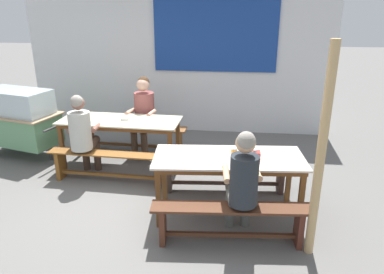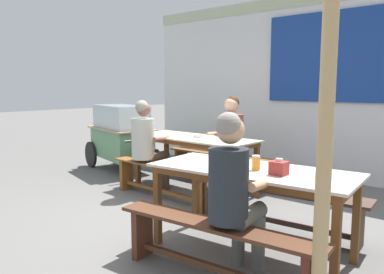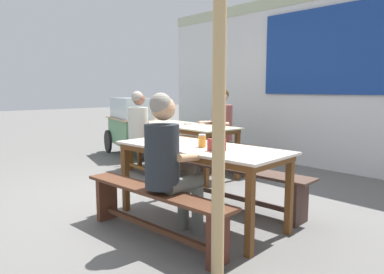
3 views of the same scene
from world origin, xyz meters
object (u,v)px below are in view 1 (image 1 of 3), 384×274
object	(u,v)px
dining_table_near	(229,162)
wooden_support_post	(321,156)
person_center_facing	(143,111)
soup_bowl	(125,119)
condiment_jar	(234,153)
bench_far_back	(133,134)
person_near_front	(243,180)
bench_near_front	(231,218)
food_cart	(18,119)
bench_far_front	(108,163)
bench_near_back	(225,169)
tissue_box	(255,156)
person_left_back_turned	(82,132)
dining_table_far	(120,124)

from	to	relation	value
dining_table_near	wooden_support_post	size ratio (longest dim) A/B	0.84
person_center_facing	soup_bowl	size ratio (longest dim) A/B	10.21
dining_table_near	condiment_jar	world-z (taller)	condiment_jar
bench_far_back	soup_bowl	xyz separation A→B (m)	(0.06, -0.61, 0.48)
dining_table_near	person_near_front	world-z (taller)	person_near_front
bench_near_front	condiment_jar	size ratio (longest dim) A/B	13.56
bench_far_back	food_cart	distance (m)	1.94
bench_far_front	bench_near_back	bearing A→B (deg)	-2.05
bench_far_front	tissue_box	xyz separation A→B (m)	(2.06, -0.75, 0.54)
person_center_facing	wooden_support_post	world-z (taller)	wooden_support_post
bench_near_back	person_center_facing	size ratio (longest dim) A/B	1.34
person_left_back_turned	soup_bowl	xyz separation A→B (m)	(0.48, 0.53, 0.07)
tissue_box	soup_bowl	xyz separation A→B (m)	(-1.96, 1.37, -0.04)
bench_far_front	bench_near_back	world-z (taller)	same
condiment_jar	soup_bowl	distance (m)	2.17
bench_far_back	person_near_front	xyz separation A→B (m)	(1.88, -2.43, 0.42)
bench_far_back	person_left_back_turned	bearing A→B (deg)	-110.53
bench_near_back	food_cart	xyz separation A→B (m)	(-3.53, 0.88, 0.34)
bench_far_back	person_near_front	bearing A→B (deg)	-52.28
tissue_box	bench_far_back	bearing A→B (deg)	135.57
person_near_front	wooden_support_post	size ratio (longest dim) A/B	0.59
condiment_jar	tissue_box	bearing A→B (deg)	-9.54
person_left_back_turned	wooden_support_post	size ratio (longest dim) A/B	0.59
bench_far_front	condiment_jar	xyz separation A→B (m)	(1.83, -0.71, 0.54)
bench_far_front	person_left_back_turned	xyz separation A→B (m)	(-0.38, 0.09, 0.44)
tissue_box	person_near_front	bearing A→B (deg)	-106.69
bench_near_back	dining_table_far	bearing A→B (deg)	158.20
bench_near_front	person_center_facing	bearing A→B (deg)	122.27
bench_near_front	food_cart	bearing A→B (deg)	149.92
person_left_back_turned	dining_table_far	bearing A→B (deg)	52.40
dining_table_far	bench_far_front	world-z (taller)	dining_table_far
tissue_box	person_left_back_turned	bearing A→B (deg)	161.08
dining_table_far	bench_far_front	bearing A→B (deg)	-92.13
bench_far_back	person_left_back_turned	size ratio (longest dim) A/B	1.46
food_cart	wooden_support_post	world-z (taller)	wooden_support_post
bench_near_front	person_near_front	xyz separation A→B (m)	(0.11, 0.09, 0.43)
bench_near_back	person_center_facing	world-z (taller)	person_center_facing
tissue_box	condiment_jar	xyz separation A→B (m)	(-0.24, 0.04, 0.01)
bench_far_front	bench_near_back	xyz separation A→B (m)	(1.71, -0.06, 0.02)
bench_near_back	soup_bowl	bearing A→B (deg)	157.08
bench_near_back	person_near_front	xyz separation A→B (m)	(0.21, -1.14, 0.42)
dining_table_near	bench_near_back	bearing A→B (deg)	94.78
person_center_facing	wooden_support_post	distance (m)	3.48
dining_table_far	person_left_back_turned	world-z (taller)	person_left_back_turned
person_near_front	soup_bowl	world-z (taller)	person_near_front
bench_far_front	soup_bowl	distance (m)	0.80
person_left_back_turned	wooden_support_post	xyz separation A→B (m)	(3.03, -1.43, 0.37)
food_cart	condiment_jar	distance (m)	3.95
food_cart	person_near_front	size ratio (longest dim) A/B	1.36
soup_bowl	wooden_support_post	world-z (taller)	wooden_support_post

